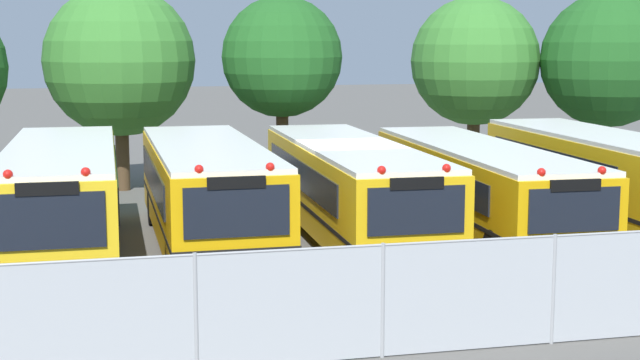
{
  "coord_description": "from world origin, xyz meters",
  "views": [
    {
      "loc": [
        -6.1,
        -22.68,
        5.11
      ],
      "look_at": [
        -0.73,
        0.0,
        1.6
      ],
      "focal_mm": 52.63,
      "sensor_mm": 36.0,
      "label": 1
    }
  ],
  "objects_px": {
    "school_bus_2": "(350,186)",
    "school_bus_4": "(595,175)",
    "tree_3": "(474,62)",
    "school_bus_3": "(478,186)",
    "tree_2": "(284,55)",
    "school_bus_1": "(207,190)",
    "tree_1": "(118,60)",
    "school_bus_0": "(62,197)",
    "tree_4": "(606,61)"
  },
  "relations": [
    {
      "from": "school_bus_2",
      "to": "school_bus_3",
      "type": "relative_size",
      "value": 1.0
    },
    {
      "from": "school_bus_1",
      "to": "tree_1",
      "type": "relative_size",
      "value": 1.46
    },
    {
      "from": "tree_3",
      "to": "tree_4",
      "type": "distance_m",
      "value": 4.58
    },
    {
      "from": "tree_1",
      "to": "tree_3",
      "type": "bearing_deg",
      "value": -1.25
    },
    {
      "from": "school_bus_4",
      "to": "tree_3",
      "type": "xyz_separation_m",
      "value": [
        0.24,
        9.2,
        2.86
      ]
    },
    {
      "from": "tree_1",
      "to": "tree_2",
      "type": "relative_size",
      "value": 1.06
    },
    {
      "from": "school_bus_2",
      "to": "tree_2",
      "type": "distance_m",
      "value": 8.46
    },
    {
      "from": "school_bus_2",
      "to": "school_bus_4",
      "type": "height_order",
      "value": "school_bus_4"
    },
    {
      "from": "school_bus_3",
      "to": "tree_1",
      "type": "height_order",
      "value": "tree_1"
    },
    {
      "from": "tree_2",
      "to": "tree_4",
      "type": "height_order",
      "value": "tree_4"
    },
    {
      "from": "tree_4",
      "to": "school_bus_0",
      "type": "bearing_deg",
      "value": -157.87
    },
    {
      "from": "school_bus_2",
      "to": "school_bus_3",
      "type": "height_order",
      "value": "school_bus_2"
    },
    {
      "from": "school_bus_4",
      "to": "tree_2",
      "type": "xyz_separation_m",
      "value": [
        -7.09,
        7.78,
        3.14
      ]
    },
    {
      "from": "school_bus_1",
      "to": "tree_2",
      "type": "relative_size",
      "value": 1.55
    },
    {
      "from": "school_bus_0",
      "to": "tree_1",
      "type": "xyz_separation_m",
      "value": [
        1.59,
        9.91,
        2.96
      ]
    },
    {
      "from": "school_bus_0",
      "to": "school_bus_2",
      "type": "height_order",
      "value": "school_bus_0"
    },
    {
      "from": "school_bus_2",
      "to": "tree_4",
      "type": "distance_m",
      "value": 13.56
    },
    {
      "from": "school_bus_2",
      "to": "tree_1",
      "type": "height_order",
      "value": "tree_1"
    },
    {
      "from": "school_bus_2",
      "to": "tree_3",
      "type": "xyz_separation_m",
      "value": [
        7.18,
        9.25,
        2.91
      ]
    },
    {
      "from": "school_bus_4",
      "to": "tree_1",
      "type": "height_order",
      "value": "tree_1"
    },
    {
      "from": "school_bus_3",
      "to": "tree_3",
      "type": "bearing_deg",
      "value": -110.05
    },
    {
      "from": "school_bus_2",
      "to": "school_bus_4",
      "type": "bearing_deg",
      "value": -178.63
    },
    {
      "from": "school_bus_3",
      "to": "tree_4",
      "type": "relative_size",
      "value": 1.63
    },
    {
      "from": "school_bus_0",
      "to": "school_bus_1",
      "type": "bearing_deg",
      "value": -173.56
    },
    {
      "from": "school_bus_4",
      "to": "tree_2",
      "type": "height_order",
      "value": "tree_2"
    },
    {
      "from": "tree_3",
      "to": "school_bus_3",
      "type": "bearing_deg",
      "value": -111.72
    },
    {
      "from": "tree_2",
      "to": "tree_4",
      "type": "distance_m",
      "value": 11.37
    },
    {
      "from": "school_bus_2",
      "to": "tree_1",
      "type": "distance_m",
      "value": 11.42
    },
    {
      "from": "school_bus_0",
      "to": "tree_2",
      "type": "relative_size",
      "value": 1.57
    },
    {
      "from": "school_bus_2",
      "to": "tree_2",
      "type": "bearing_deg",
      "value": -88.0
    },
    {
      "from": "school_bus_2",
      "to": "tree_4",
      "type": "xyz_separation_m",
      "value": [
        11.19,
        7.06,
        2.96
      ]
    },
    {
      "from": "school_bus_3",
      "to": "school_bus_4",
      "type": "height_order",
      "value": "school_bus_4"
    },
    {
      "from": "tree_3",
      "to": "tree_2",
      "type": "bearing_deg",
      "value": -169.05
    },
    {
      "from": "school_bus_1",
      "to": "tree_2",
      "type": "distance_m",
      "value": 9.17
    },
    {
      "from": "school_bus_0",
      "to": "tree_3",
      "type": "distance_m",
      "value": 17.46
    },
    {
      "from": "school_bus_2",
      "to": "tree_1",
      "type": "relative_size",
      "value": 1.58
    },
    {
      "from": "school_bus_3",
      "to": "tree_4",
      "type": "bearing_deg",
      "value": -135.03
    },
    {
      "from": "school_bus_1",
      "to": "tree_2",
      "type": "xyz_separation_m",
      "value": [
        3.51,
        7.86,
        3.15
      ]
    },
    {
      "from": "school_bus_3",
      "to": "school_bus_4",
      "type": "bearing_deg",
      "value": -172.3
    },
    {
      "from": "school_bus_4",
      "to": "tree_2",
      "type": "relative_size",
      "value": 1.47
    },
    {
      "from": "school_bus_3",
      "to": "tree_1",
      "type": "relative_size",
      "value": 1.59
    },
    {
      "from": "tree_1",
      "to": "school_bus_3",
      "type": "bearing_deg",
      "value": -47.99
    },
    {
      "from": "tree_2",
      "to": "tree_3",
      "type": "xyz_separation_m",
      "value": [
        7.33,
        1.42,
        -0.28
      ]
    },
    {
      "from": "tree_2",
      "to": "school_bus_2",
      "type": "bearing_deg",
      "value": -88.9
    },
    {
      "from": "school_bus_0",
      "to": "tree_4",
      "type": "height_order",
      "value": "tree_4"
    },
    {
      "from": "school_bus_4",
      "to": "tree_4",
      "type": "height_order",
      "value": "tree_4"
    },
    {
      "from": "school_bus_2",
      "to": "tree_4",
      "type": "height_order",
      "value": "tree_4"
    },
    {
      "from": "school_bus_4",
      "to": "tree_1",
      "type": "relative_size",
      "value": 1.38
    },
    {
      "from": "school_bus_1",
      "to": "school_bus_0",
      "type": "bearing_deg",
      "value": 5.63
    },
    {
      "from": "school_bus_3",
      "to": "school_bus_4",
      "type": "xyz_separation_m",
      "value": [
        3.58,
        0.38,
        0.1
      ]
    }
  ]
}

